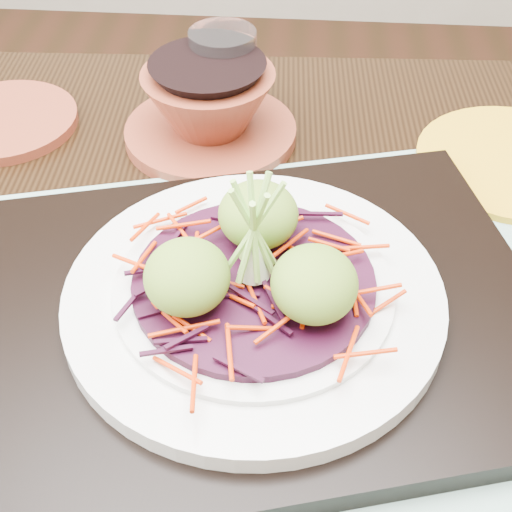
# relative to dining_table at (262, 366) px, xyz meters

# --- Properties ---
(dining_table) EXTENTS (1.23, 0.85, 0.74)m
(dining_table) POSITION_rel_dining_table_xyz_m (0.00, 0.00, 0.00)
(dining_table) COLOR black
(dining_table) RESTS_ON ground
(placemat) EXTENTS (0.59, 0.51, 0.00)m
(placemat) POSITION_rel_dining_table_xyz_m (-0.00, -0.04, 0.10)
(placemat) COLOR #88B0A2
(placemat) RESTS_ON dining_table
(serving_tray) EXTENTS (0.51, 0.43, 0.02)m
(serving_tray) POSITION_rel_dining_table_xyz_m (-0.00, -0.04, 0.11)
(serving_tray) COLOR black
(serving_tray) RESTS_ON placemat
(white_plate) EXTENTS (0.28, 0.28, 0.02)m
(white_plate) POSITION_rel_dining_table_xyz_m (-0.00, -0.04, 0.13)
(white_plate) COLOR silver
(white_plate) RESTS_ON serving_tray
(cabbage_bed) EXTENTS (0.18, 0.18, 0.01)m
(cabbage_bed) POSITION_rel_dining_table_xyz_m (-0.00, -0.04, 0.15)
(cabbage_bed) COLOR #350A1F
(cabbage_bed) RESTS_ON white_plate
(carrot_julienne) EXTENTS (0.22, 0.22, 0.01)m
(carrot_julienne) POSITION_rel_dining_table_xyz_m (-0.00, -0.04, 0.15)
(carrot_julienne) COLOR red
(carrot_julienne) RESTS_ON cabbage_bed
(guacamole_scoops) EXTENTS (0.15, 0.14, 0.05)m
(guacamole_scoops) POSITION_rel_dining_table_xyz_m (-0.00, -0.04, 0.17)
(guacamole_scoops) COLOR olive
(guacamole_scoops) RESTS_ON cabbage_bed
(scallion_garnish) EXTENTS (0.07, 0.07, 0.10)m
(scallion_garnish) POSITION_rel_dining_table_xyz_m (-0.00, -0.04, 0.19)
(scallion_garnish) COLOR #8EC850
(scallion_garnish) RESTS_ON cabbage_bed
(terracotta_side_plate) EXTENTS (0.18, 0.18, 0.01)m
(terracotta_side_plate) POSITION_rel_dining_table_xyz_m (-0.29, 0.22, 0.10)
(terracotta_side_plate) COLOR maroon
(terracotta_side_plate) RESTS_ON dining_table
(water_glass) EXTENTS (0.09, 0.09, 0.10)m
(water_glass) POSITION_rel_dining_table_xyz_m (-0.06, 0.26, 0.15)
(water_glass) COLOR white
(water_glass) RESTS_ON dining_table
(terracotta_bowl_set) EXTENTS (0.18, 0.18, 0.07)m
(terracotta_bowl_set) POSITION_rel_dining_table_xyz_m (-0.07, 0.22, 0.13)
(terracotta_bowl_set) COLOR maroon
(terracotta_bowl_set) RESTS_ON dining_table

